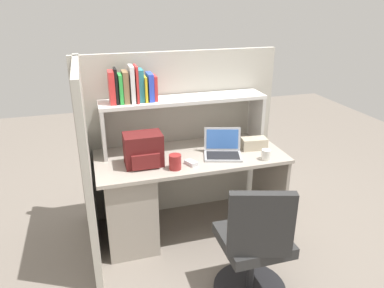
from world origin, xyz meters
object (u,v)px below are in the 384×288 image
object	(u,v)px
backpack	(143,150)
snack_canister	(175,162)
laptop	(223,150)
computer_mouse	(191,163)
office_chair	(254,252)
tissue_box	(254,144)
paper_cup	(266,155)

from	to	relation	value
backpack	snack_canister	size ratio (longest dim) A/B	2.52
laptop	snack_canister	bearing A→B (deg)	-162.33
backpack	computer_mouse	bearing A→B (deg)	-16.33
office_chair	tissue_box	bearing A→B (deg)	-97.27
backpack	office_chair	world-z (taller)	backpack
backpack	paper_cup	xyz separation A→B (m)	(0.99, -0.18, -0.08)
laptop	computer_mouse	size ratio (longest dim) A/B	3.55
laptop	snack_canister	size ratio (longest dim) A/B	3.10
paper_cup	tissue_box	distance (m)	0.23
laptop	paper_cup	world-z (taller)	laptop
computer_mouse	office_chair	bearing A→B (deg)	-98.11
paper_cup	office_chair	xyz separation A→B (m)	(-0.40, -0.67, -0.38)
backpack	snack_canister	bearing A→B (deg)	-33.00
tissue_box	office_chair	bearing A→B (deg)	-107.93
snack_canister	computer_mouse	bearing A→B (deg)	15.07
backpack	tissue_box	xyz separation A→B (m)	(0.99, 0.05, -0.08)
backpack	tissue_box	size ratio (longest dim) A/B	1.36
backpack	snack_canister	world-z (taller)	backpack
paper_cup	tissue_box	xyz separation A→B (m)	(0.00, 0.23, 0.01)
computer_mouse	tissue_box	bearing A→B (deg)	-10.55
paper_cup	snack_canister	xyz separation A→B (m)	(-0.76, 0.04, 0.02)
tissue_box	backpack	bearing A→B (deg)	-170.95
laptop	tissue_box	size ratio (longest dim) A/B	1.68
paper_cup	snack_canister	size ratio (longest dim) A/B	0.72
office_chair	backpack	bearing A→B (deg)	-38.88
backpack	paper_cup	world-z (taller)	backpack
laptop	paper_cup	distance (m)	0.36
computer_mouse	office_chair	distance (m)	0.86
snack_canister	office_chair	distance (m)	0.89
paper_cup	office_chair	bearing A→B (deg)	-120.85
tissue_box	snack_canister	size ratio (longest dim) A/B	1.85
tissue_box	office_chair	world-z (taller)	office_chair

